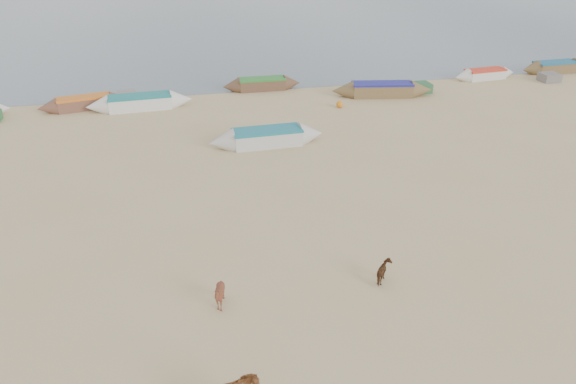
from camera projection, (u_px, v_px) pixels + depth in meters
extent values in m
plane|color=tan|center=(314.00, 267.00, 19.55)|extent=(140.00, 140.00, 0.00)
imported|color=brown|center=(220.00, 295.00, 17.32)|extent=(1.16, 1.13, 0.96)
imported|color=#4C2D18|center=(385.00, 272.00, 18.62)|extent=(0.73, 0.82, 0.74)
sphere|color=orange|center=(340.00, 104.00, 35.69)|extent=(0.44, 0.44, 0.44)
cube|color=gray|center=(126.00, 96.00, 37.18)|extent=(1.20, 1.10, 0.56)
cube|color=#2C633B|center=(419.00, 88.00, 38.76)|extent=(1.50, 1.20, 0.64)
cube|color=slate|center=(549.00, 77.00, 41.31)|extent=(1.30, 1.20, 0.60)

